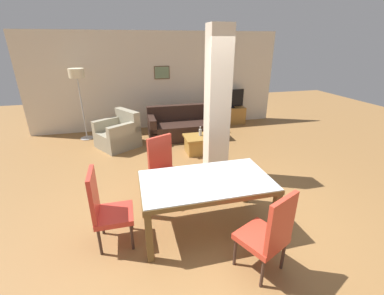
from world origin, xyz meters
The scene contains 14 objects.
ground_plane centered at (0.00, 0.00, 0.00)m, with size 18.00×18.00×0.00m, color olive.
back_wall centered at (0.00, 4.78, 1.35)m, with size 7.20×0.09×2.70m.
divider_pillar centered at (0.61, 1.38, 1.35)m, with size 0.39×0.35×2.70m.
dining_table centered at (0.00, 0.00, 0.61)m, with size 1.72×0.96×0.75m.
dining_chair_far_left centered at (-0.42, 0.91, 0.54)m, with size 0.61×0.61×1.04m.
dining_chair_head_left centered at (-1.29, 0.00, 0.54)m, with size 0.46×0.46×1.04m.
dining_chair_near_right centered at (0.42, -0.91, 0.54)m, with size 0.61×0.61×1.04m.
sofa centered at (0.48, 3.66, 0.29)m, with size 1.82×0.85×0.82m.
armchair centered at (-1.19, 3.39, 0.30)m, with size 1.16×1.15×0.87m.
coffee_table centered at (0.62, 2.55, 0.20)m, with size 0.66×0.58×0.40m.
bottle centered at (0.66, 2.60, 0.48)m, with size 0.07×0.07×0.22m.
tv_stand centered at (2.08, 4.50, 0.26)m, with size 1.11×0.40×0.52m.
tv_screen centered at (2.08, 4.50, 0.79)m, with size 1.05×0.24×0.55m.
floor_lamp centered at (-2.06, 4.18, 1.54)m, with size 0.37×0.37×1.82m.
Camera 1 is at (-0.90, -2.81, 2.43)m, focal length 24.00 mm.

